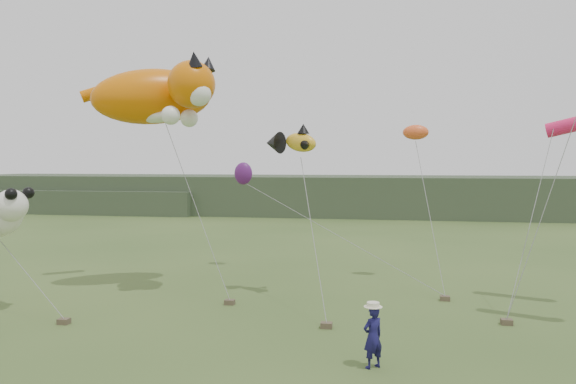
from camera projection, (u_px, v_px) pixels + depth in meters
name	position (u px, v px, depth m)	size (l,w,h in m)	color
ground	(302.00, 365.00, 15.18)	(120.00, 120.00, 0.00)	#385123
headland	(338.00, 196.00, 59.53)	(90.00, 13.00, 4.00)	#2D3D28
festival_attendant	(373.00, 337.00, 14.90)	(0.61, 0.40, 1.68)	#16134A
sandbag_anchors	(316.00, 313.00, 20.04)	(15.12, 5.95, 0.19)	brown
cat_kite	(161.00, 95.00, 23.83)	(6.91, 4.85, 3.00)	#D76604
fish_kite	(291.00, 142.00, 22.69)	(2.50, 1.63, 1.22)	gold
misc_kites	(314.00, 156.00, 27.63)	(9.70, 2.30, 2.88)	#F25A26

